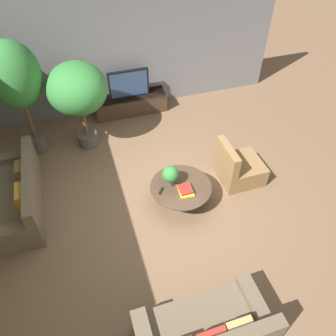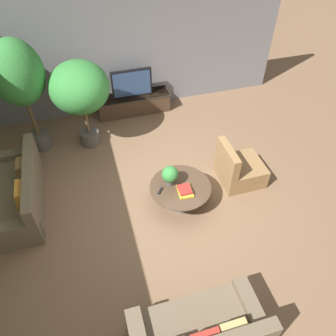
{
  "view_description": "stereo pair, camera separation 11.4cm",
  "coord_description": "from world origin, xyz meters",
  "px_view_note": "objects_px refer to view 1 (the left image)",
  "views": [
    {
      "loc": [
        -1.17,
        -3.79,
        4.69
      ],
      "look_at": [
        0.12,
        0.23,
        0.55
      ],
      "focal_mm": 35.0,
      "sensor_mm": 36.0,
      "label": 1
    },
    {
      "loc": [
        -1.06,
        -3.82,
        4.69
      ],
      "look_at": [
        0.12,
        0.23,
        0.55
      ],
      "focal_mm": 35.0,
      "sensor_mm": 36.0,
      "label": 2
    }
  ],
  "objects_px": {
    "couch_near_entry": "(204,334)",
    "potted_plant_tabletop": "(170,175)",
    "television": "(129,84)",
    "potted_palm_corner": "(77,91)",
    "couch_by_wall": "(18,197)",
    "armchair_wicker": "(238,168)",
    "coffee_table": "(181,191)",
    "potted_palm_tall": "(15,79)",
    "media_console": "(131,104)"
  },
  "relations": [
    {
      "from": "couch_near_entry",
      "to": "potted_plant_tabletop",
      "type": "bearing_deg",
      "value": -98.22
    },
    {
      "from": "coffee_table",
      "to": "couch_by_wall",
      "type": "relative_size",
      "value": 0.55
    },
    {
      "from": "coffee_table",
      "to": "television",
      "type": "bearing_deg",
      "value": 93.93
    },
    {
      "from": "television",
      "to": "couch_by_wall",
      "type": "height_order",
      "value": "television"
    },
    {
      "from": "potted_palm_tall",
      "to": "potted_plant_tabletop",
      "type": "bearing_deg",
      "value": -44.45
    },
    {
      "from": "coffee_table",
      "to": "potted_palm_corner",
      "type": "relative_size",
      "value": 0.58
    },
    {
      "from": "media_console",
      "to": "couch_near_entry",
      "type": "bearing_deg",
      "value": -93.24
    },
    {
      "from": "television",
      "to": "couch_by_wall",
      "type": "bearing_deg",
      "value": -137.71
    },
    {
      "from": "potted_palm_corner",
      "to": "couch_near_entry",
      "type": "bearing_deg",
      "value": -79.27
    },
    {
      "from": "potted_palm_corner",
      "to": "potted_plant_tabletop",
      "type": "bearing_deg",
      "value": -59.14
    },
    {
      "from": "television",
      "to": "potted_palm_corner",
      "type": "height_order",
      "value": "potted_palm_corner"
    },
    {
      "from": "couch_by_wall",
      "to": "couch_near_entry",
      "type": "relative_size",
      "value": 1.17
    },
    {
      "from": "potted_palm_tall",
      "to": "coffee_table",
      "type": "bearing_deg",
      "value": -43.99
    },
    {
      "from": "potted_palm_tall",
      "to": "couch_by_wall",
      "type": "bearing_deg",
      "value": -102.64
    },
    {
      "from": "media_console",
      "to": "couch_near_entry",
      "type": "height_order",
      "value": "couch_near_entry"
    },
    {
      "from": "coffee_table",
      "to": "couch_near_entry",
      "type": "distance_m",
      "value": 2.44
    },
    {
      "from": "couch_by_wall",
      "to": "armchair_wicker",
      "type": "height_order",
      "value": "armchair_wicker"
    },
    {
      "from": "coffee_table",
      "to": "potted_palm_tall",
      "type": "xyz_separation_m",
      "value": [
        -2.43,
        2.34,
        1.39
      ]
    },
    {
      "from": "television",
      "to": "couch_by_wall",
      "type": "xyz_separation_m",
      "value": [
        -2.57,
        -2.34,
        -0.49
      ]
    },
    {
      "from": "coffee_table",
      "to": "armchair_wicker",
      "type": "xyz_separation_m",
      "value": [
        1.25,
        0.23,
        -0.02
      ]
    },
    {
      "from": "couch_by_wall",
      "to": "couch_near_entry",
      "type": "xyz_separation_m",
      "value": [
        2.27,
        -3.12,
        0.0
      ]
    },
    {
      "from": "potted_plant_tabletop",
      "to": "television",
      "type": "bearing_deg",
      "value": 91.01
    },
    {
      "from": "armchair_wicker",
      "to": "potted_palm_corner",
      "type": "bearing_deg",
      "value": 53.64
    },
    {
      "from": "media_console",
      "to": "couch_by_wall",
      "type": "height_order",
      "value": "couch_by_wall"
    },
    {
      "from": "television",
      "to": "potted_palm_tall",
      "type": "bearing_deg",
      "value": -161.59
    },
    {
      "from": "couch_near_entry",
      "to": "armchair_wicker",
      "type": "height_order",
      "value": "armchair_wicker"
    },
    {
      "from": "television",
      "to": "couch_near_entry",
      "type": "distance_m",
      "value": 5.49
    },
    {
      "from": "potted_plant_tabletop",
      "to": "coffee_table",
      "type": "bearing_deg",
      "value": -36.65
    },
    {
      "from": "couch_near_entry",
      "to": "potted_palm_tall",
      "type": "relative_size",
      "value": 0.7
    },
    {
      "from": "media_console",
      "to": "television",
      "type": "height_order",
      "value": "television"
    },
    {
      "from": "coffee_table",
      "to": "potted_palm_tall",
      "type": "height_order",
      "value": "potted_palm_tall"
    },
    {
      "from": "media_console",
      "to": "coffee_table",
      "type": "height_order",
      "value": "media_console"
    },
    {
      "from": "potted_palm_corner",
      "to": "potted_plant_tabletop",
      "type": "distance_m",
      "value": 2.49
    },
    {
      "from": "coffee_table",
      "to": "armchair_wicker",
      "type": "distance_m",
      "value": 1.27
    },
    {
      "from": "couch_near_entry",
      "to": "potted_palm_corner",
      "type": "distance_m",
      "value": 4.75
    },
    {
      "from": "potted_palm_tall",
      "to": "potted_palm_corner",
      "type": "xyz_separation_m",
      "value": [
        1.04,
        -0.18,
        -0.34
      ]
    },
    {
      "from": "potted_palm_tall",
      "to": "potted_plant_tabletop",
      "type": "distance_m",
      "value": 3.34
    },
    {
      "from": "potted_palm_tall",
      "to": "armchair_wicker",
      "type": "bearing_deg",
      "value": -29.91
    },
    {
      "from": "couch_by_wall",
      "to": "television",
      "type": "bearing_deg",
      "value": 132.29
    },
    {
      "from": "media_console",
      "to": "couch_by_wall",
      "type": "relative_size",
      "value": 0.89
    },
    {
      "from": "couch_by_wall",
      "to": "potted_plant_tabletop",
      "type": "relative_size",
      "value": 5.13
    },
    {
      "from": "television",
      "to": "media_console",
      "type": "bearing_deg",
      "value": 90.0
    },
    {
      "from": "television",
      "to": "potted_palm_tall",
      "type": "distance_m",
      "value": 2.5
    },
    {
      "from": "media_console",
      "to": "armchair_wicker",
      "type": "bearing_deg",
      "value": -62.86
    },
    {
      "from": "television",
      "to": "potted_palm_corner",
      "type": "distance_m",
      "value": 1.59
    },
    {
      "from": "media_console",
      "to": "potted_plant_tabletop",
      "type": "height_order",
      "value": "potted_plant_tabletop"
    },
    {
      "from": "potted_plant_tabletop",
      "to": "couch_by_wall",
      "type": "bearing_deg",
      "value": 166.75
    },
    {
      "from": "coffee_table",
      "to": "couch_near_entry",
      "type": "height_order",
      "value": "couch_near_entry"
    },
    {
      "from": "media_console",
      "to": "couch_by_wall",
      "type": "distance_m",
      "value": 3.48
    },
    {
      "from": "armchair_wicker",
      "to": "television",
      "type": "bearing_deg",
      "value": 27.15
    }
  ]
}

